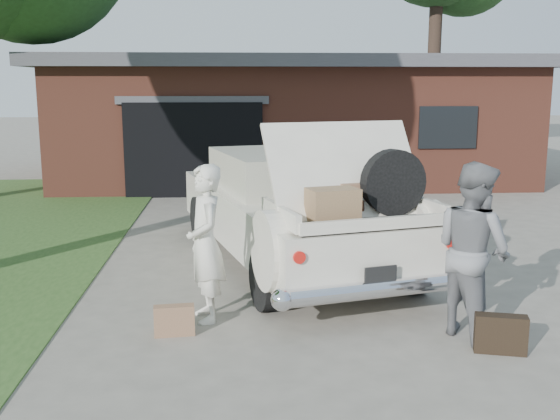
{
  "coord_description": "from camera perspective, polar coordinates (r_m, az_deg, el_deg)",
  "views": [
    {
      "loc": [
        -0.55,
        -7.31,
        2.65
      ],
      "look_at": [
        0.0,
        0.6,
        1.1
      ],
      "focal_mm": 42.0,
      "sensor_mm": 36.0,
      "label": 1
    }
  ],
  "objects": [
    {
      "name": "ground",
      "position": [
        7.79,
        0.31,
        -8.82
      ],
      "size": [
        90.0,
        90.0,
        0.0
      ],
      "primitive_type": "plane",
      "color": "gray",
      "rests_on": "ground"
    },
    {
      "name": "house",
      "position": [
        18.87,
        0.71,
        8.09
      ],
      "size": [
        12.8,
        7.8,
        3.3
      ],
      "color": "brown",
      "rests_on": "ground"
    },
    {
      "name": "sedan",
      "position": [
        9.62,
        1.16,
        0.22
      ],
      "size": [
        3.57,
        6.09,
        2.18
      ],
      "rotation": [
        0.0,
        0.0,
        0.25
      ],
      "color": "beige",
      "rests_on": "ground"
    },
    {
      "name": "woman_left",
      "position": [
        7.34,
        -6.51,
        -2.92
      ],
      "size": [
        0.57,
        0.73,
        1.77
      ],
      "primitive_type": "imported",
      "rotation": [
        0.0,
        0.0,
        -1.32
      ],
      "color": "silver",
      "rests_on": "ground"
    },
    {
      "name": "woman_right",
      "position": [
        7.13,
        16.46,
        -3.37
      ],
      "size": [
        0.99,
        1.1,
        1.86
      ],
      "primitive_type": "imported",
      "rotation": [
        0.0,
        0.0,
        1.96
      ],
      "color": "slate",
      "rests_on": "ground"
    },
    {
      "name": "suitcase_left",
      "position": [
        7.13,
        -9.19,
        -9.47
      ],
      "size": [
        0.44,
        0.18,
        0.33
      ],
      "primitive_type": "cube",
      "rotation": [
        0.0,
        0.0,
        0.1
      ],
      "color": "#91674A",
      "rests_on": "ground"
    },
    {
      "name": "suitcase_right",
      "position": [
        6.96,
        18.66,
        -10.2
      ],
      "size": [
        0.53,
        0.29,
        0.39
      ],
      "primitive_type": "cube",
      "rotation": [
        0.0,
        0.0,
        -0.26
      ],
      "color": "black",
      "rests_on": "ground"
    }
  ]
}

